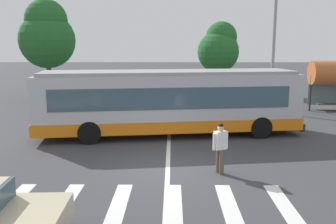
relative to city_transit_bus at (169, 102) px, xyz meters
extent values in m
plane|color=#3D3D42|center=(-0.07, -5.07, -1.59)|extent=(160.00, 160.00, 0.00)
cylinder|color=black|center=(3.89, 1.74, -1.09)|extent=(1.03, 0.44, 1.00)
cylinder|color=black|center=(4.22, -0.58, -1.09)|extent=(1.03, 0.44, 1.00)
cylinder|color=black|center=(-3.77, 0.65, -1.09)|extent=(1.03, 0.44, 1.00)
cylinder|color=black|center=(-3.44, -1.67, -1.09)|extent=(1.03, 0.44, 1.00)
cube|color=silver|center=(-0.02, 0.00, 0.04)|extent=(12.33, 4.23, 2.55)
cube|color=orange|center=(-0.02, 0.00, -0.96)|extent=(12.45, 4.27, 0.55)
cube|color=#3D5666|center=(-0.02, 0.00, 0.34)|extent=(10.90, 4.07, 0.96)
cube|color=#3D5666|center=(5.97, 0.85, 0.24)|extent=(0.36, 2.23, 1.63)
cube|color=black|center=(5.97, 0.85, 1.13)|extent=(0.33, 1.93, 0.28)
cube|color=#99999E|center=(-0.02, 0.00, 1.39)|extent=(11.82, 3.96, 0.16)
cube|color=#28282B|center=(6.09, 0.87, -1.16)|extent=(0.48, 2.54, 0.36)
cylinder|color=brown|center=(1.69, -5.23, -1.16)|extent=(0.16, 0.16, 0.85)
cylinder|color=brown|center=(1.78, -5.41, -1.16)|extent=(0.16, 0.16, 0.85)
cube|color=white|center=(1.74, -5.32, -0.44)|extent=(0.47, 0.41, 0.60)
cylinder|color=white|center=(1.52, -5.43, -0.47)|extent=(0.10, 0.10, 0.55)
cylinder|color=white|center=(1.95, -5.22, -0.47)|extent=(0.10, 0.10, 0.55)
sphere|color=tan|center=(1.74, -5.32, -0.03)|extent=(0.22, 0.22, 0.22)
sphere|color=black|center=(1.74, -5.32, 0.04)|extent=(0.19, 0.19, 0.19)
cylinder|color=black|center=(-2.98, -9.20, -1.27)|extent=(0.65, 0.23, 0.64)
cylinder|color=black|center=(-5.20, 9.90, -1.27)|extent=(0.21, 0.64, 0.64)
cylinder|color=black|center=(-3.53, 9.92, -1.27)|extent=(0.21, 0.64, 0.64)
cylinder|color=black|center=(-5.17, 7.11, -1.27)|extent=(0.21, 0.64, 0.64)
cylinder|color=black|center=(-3.50, 7.13, -1.27)|extent=(0.21, 0.64, 0.64)
cube|color=#38383D|center=(-4.35, 8.52, -0.95)|extent=(1.86, 4.52, 0.52)
cube|color=#3D5666|center=(-4.35, 8.43, -0.47)|extent=(1.62, 2.18, 0.44)
cube|color=#38383D|center=(-4.35, 8.43, -0.28)|extent=(1.55, 2.00, 0.09)
cylinder|color=black|center=(-2.31, 10.08, -1.27)|extent=(0.21, 0.64, 0.64)
cylinder|color=black|center=(-0.64, 10.10, -1.27)|extent=(0.21, 0.64, 0.64)
cylinder|color=black|center=(-2.29, 7.29, -1.27)|extent=(0.21, 0.64, 0.64)
cylinder|color=black|center=(-0.61, 7.31, -1.27)|extent=(0.21, 0.64, 0.64)
cube|color=#B7BABF|center=(-1.46, 8.69, -0.95)|extent=(1.86, 4.52, 0.52)
cube|color=#3D5666|center=(-1.46, 8.60, -0.47)|extent=(1.62, 2.17, 0.44)
cube|color=#B7BABF|center=(-1.46, 8.60, -0.28)|extent=(1.55, 1.99, 0.09)
cylinder|color=black|center=(0.16, 10.10, -1.27)|extent=(0.24, 0.65, 0.64)
cylinder|color=black|center=(1.83, 10.21, -1.27)|extent=(0.24, 0.65, 0.64)
cylinder|color=black|center=(0.35, 7.32, -1.27)|extent=(0.24, 0.65, 0.64)
cylinder|color=black|center=(2.02, 7.43, -1.27)|extent=(0.24, 0.65, 0.64)
cube|color=#234293|center=(1.09, 8.76, -0.95)|extent=(2.12, 4.61, 0.52)
cube|color=#3D5666|center=(1.10, 8.67, -0.47)|extent=(1.75, 2.26, 0.44)
cube|color=#234293|center=(1.10, 8.67, -0.28)|extent=(1.66, 2.08, 0.09)
cylinder|color=#28282B|center=(9.08, 6.55, -0.44)|extent=(0.12, 0.12, 2.30)
cylinder|color=#939399|center=(6.43, 6.13, 3.26)|extent=(0.20, 0.20, 9.69)
cylinder|color=brown|center=(-9.51, 11.48, -0.04)|extent=(0.36, 0.36, 3.09)
sphere|color=#236028|center=(-9.51, 11.48, 3.00)|extent=(4.27, 4.27, 4.27)
sphere|color=#236028|center=(-9.49, 11.45, 4.49)|extent=(3.21, 3.21, 3.21)
cylinder|color=brown|center=(4.22, 16.10, -0.42)|extent=(0.36, 0.36, 2.34)
sphere|color=#236028|center=(4.22, 16.10, 2.05)|extent=(3.70, 3.70, 3.70)
sphere|color=#236028|center=(4.51, 16.36, 3.34)|extent=(2.78, 2.78, 2.78)
cube|color=silver|center=(-4.26, -7.70, -1.58)|extent=(0.45, 2.65, 0.01)
cube|color=silver|center=(-2.78, -7.70, -1.58)|extent=(0.45, 2.65, 0.01)
cube|color=silver|center=(-1.29, -7.70, -1.58)|extent=(0.45, 2.65, 0.01)
cube|color=silver|center=(0.19, -7.70, -1.58)|extent=(0.45, 2.65, 0.01)
cube|color=silver|center=(1.68, -7.70, -1.58)|extent=(0.45, 2.65, 0.01)
cube|color=silver|center=(3.16, -7.70, -1.58)|extent=(0.45, 2.65, 0.01)
cube|color=silver|center=(-0.01, -3.07, -1.59)|extent=(0.16, 24.00, 0.01)
camera|label=1|loc=(0.16, -17.00, 2.65)|focal=39.07mm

